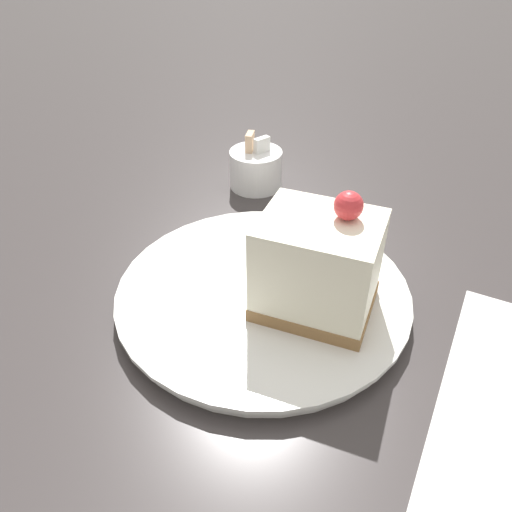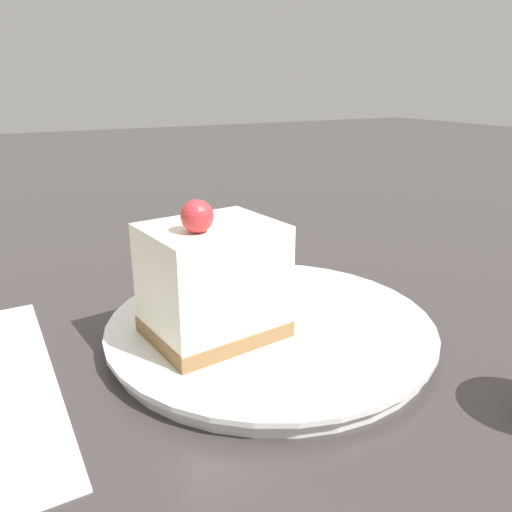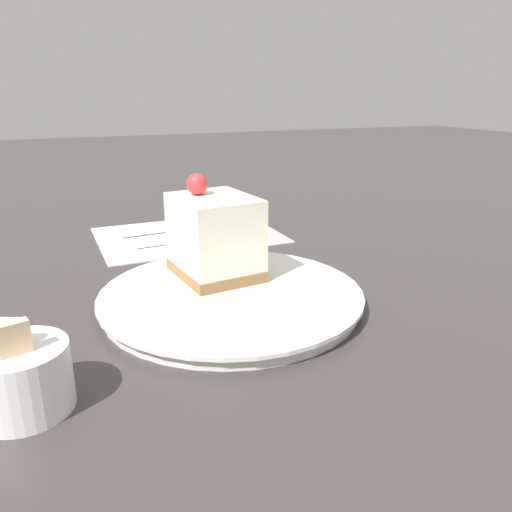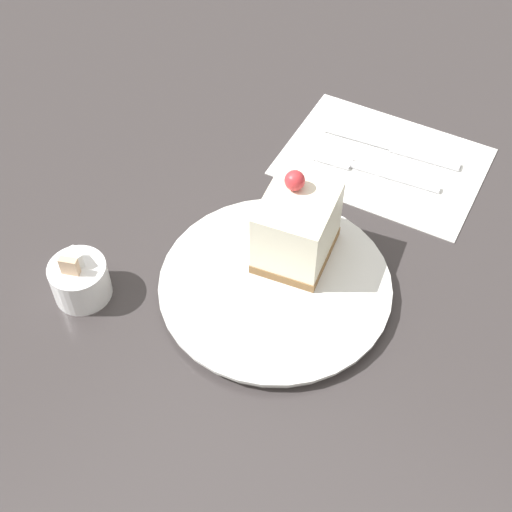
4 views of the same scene
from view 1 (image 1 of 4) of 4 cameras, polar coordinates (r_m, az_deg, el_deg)
ground_plane at (r=0.47m, az=-1.77°, el=-4.17°), size 4.00×4.00×0.00m
plate at (r=0.45m, az=0.55°, el=-4.58°), size 0.26×0.26×0.02m
cake_slice at (r=0.41m, az=7.17°, el=-0.97°), size 0.10×0.09×0.11m
sugar_bowl at (r=0.63m, az=-0.02°, el=10.00°), size 0.06×0.06×0.07m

